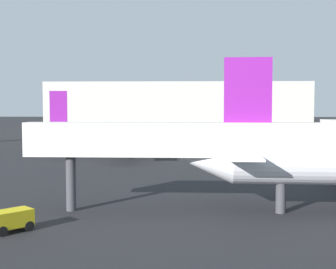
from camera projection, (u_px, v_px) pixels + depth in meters
name	position (u px, v px, depth m)	size (l,w,h in m)	color
airplane_far_left	(134.00, 134.00, 67.59)	(30.37, 20.40, 9.63)	silver
jet_bridge	(205.00, 141.00, 32.49)	(23.42, 2.83, 6.53)	silver
baggage_cart	(11.00, 219.00, 27.63)	(2.58, 2.65, 1.30)	gold
terminal_building	(178.00, 107.00, 143.63)	(77.10, 23.53, 14.40)	beige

